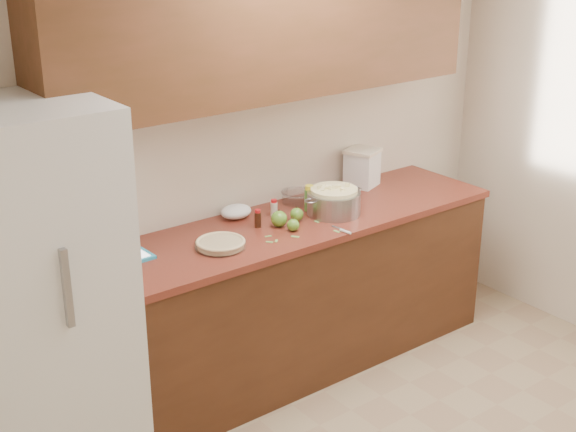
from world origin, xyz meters
TOP-DOWN VIEW (x-y plane):
  - room_shell at (0.00, 0.00)m, footprint 3.60×3.60m
  - counter_run at (0.00, 1.48)m, footprint 2.64×0.68m
  - upper_cabinets at (0.00, 1.63)m, footprint 2.60×0.34m
  - fridge at (-1.44, 1.44)m, footprint 0.70×0.70m
  - pie at (-0.49, 1.40)m, footprint 0.26×0.26m
  - colander at (0.29, 1.42)m, footprint 0.41×0.31m
  - flour_canister at (0.76, 1.69)m, footprint 0.25×0.25m
  - tablet at (-0.94, 1.56)m, footprint 0.25×0.19m
  - paring_knife at (0.16, 1.17)m, footprint 0.04×0.15m
  - lemon_bottle at (0.21, 1.55)m, footprint 0.06×0.06m
  - cinnamon_shaker at (0.00, 1.60)m, footprint 0.04×0.04m
  - vanilla_bottle at (-0.17, 1.51)m, footprint 0.04×0.04m
  - mixing_bowl at (0.24, 1.69)m, footprint 0.19×0.19m
  - paper_towel at (-0.19, 1.71)m, footprint 0.21×0.18m
  - apple_left at (-0.07, 1.45)m, footprint 0.09×0.09m
  - apple_center at (0.06, 1.46)m, footprint 0.07×0.07m
  - apple_front at (-0.05, 1.35)m, footprint 0.07×0.07m
  - peel_a at (-0.25, 1.30)m, footprint 0.03×0.04m
  - peel_b at (-0.20, 1.37)m, footprint 0.04×0.02m
  - peel_c at (-0.09, 1.28)m, footprint 0.04×0.05m
  - peel_d at (0.13, 1.38)m, footprint 0.02×0.04m
  - peel_e at (0.13, 1.20)m, footprint 0.02×0.04m
  - peel_f at (-0.21, 1.29)m, footprint 0.03×0.03m

SIDE VIEW (x-z plane):
  - counter_run at x=0.00m, z-range 0.00..0.92m
  - fridge at x=-1.44m, z-range 0.00..1.80m
  - peel_a at x=-0.25m, z-range 0.92..0.92m
  - peel_b at x=-0.20m, z-range 0.92..0.92m
  - peel_c at x=-0.09m, z-range 0.92..0.92m
  - peel_d at x=0.13m, z-range 0.92..0.92m
  - peel_e at x=0.13m, z-range 0.92..0.92m
  - peel_f at x=-0.21m, z-range 0.92..0.92m
  - paring_knife at x=0.16m, z-range 0.92..0.93m
  - tablet at x=-0.94m, z-range 0.92..0.94m
  - pie at x=-0.49m, z-range 0.92..0.96m
  - apple_front at x=-0.05m, z-range 0.91..0.99m
  - apple_center at x=0.06m, z-range 0.91..1.00m
  - paper_towel at x=-0.19m, z-range 0.92..1.00m
  - mixing_bowl at x=0.24m, z-range 0.92..1.00m
  - apple_left at x=-0.07m, z-range 0.91..1.02m
  - cinnamon_shaker at x=0.00m, z-range 0.92..1.02m
  - vanilla_bottle at x=-0.17m, z-range 0.92..1.02m
  - colander at x=0.29m, z-range 0.92..1.07m
  - lemon_bottle at x=0.21m, z-range 0.92..1.07m
  - flour_canister at x=0.76m, z-range 0.92..1.16m
  - room_shell at x=0.00m, z-range -0.50..3.10m
  - upper_cabinets at x=0.00m, z-range 1.60..2.30m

